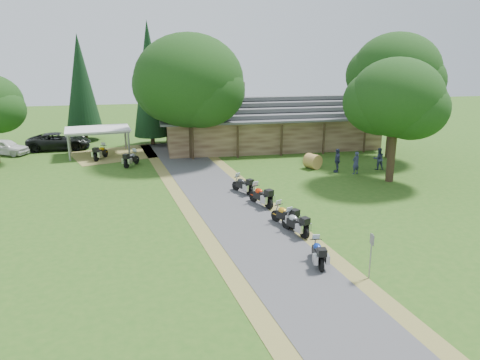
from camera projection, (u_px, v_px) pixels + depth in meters
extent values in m
plane|color=#2B5518|center=(269.00, 252.00, 22.94)|extent=(120.00, 120.00, 0.00)
plane|color=#454548|center=(244.00, 223.00, 26.62)|extent=(51.95, 51.95, 0.00)
imported|color=silver|center=(5.00, 145.00, 42.50)|extent=(4.24, 5.82, 1.79)
imported|color=black|center=(59.00, 137.00, 44.56)|extent=(2.88, 6.39, 2.42)
imported|color=#313758|center=(356.00, 161.00, 36.26)|extent=(0.70, 0.60, 2.08)
imported|color=#313758|center=(379.00, 157.00, 37.49)|extent=(0.64, 0.49, 2.09)
imported|color=#313758|center=(337.00, 158.00, 36.75)|extent=(0.70, 0.77, 2.22)
cylinder|color=#AB7D3E|center=(313.00, 161.00, 37.94)|extent=(1.57, 1.54, 1.19)
cone|color=black|center=(150.00, 84.00, 45.37)|extent=(3.54, 3.54, 11.96)
cone|color=black|center=(81.00, 88.00, 47.67)|extent=(3.69, 3.69, 10.77)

